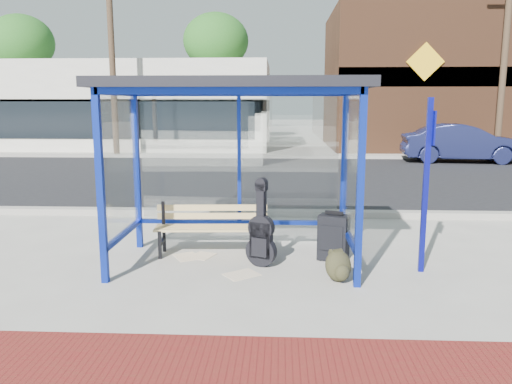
# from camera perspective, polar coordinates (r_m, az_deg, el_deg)

# --- Properties ---
(ground) EXTENTS (120.00, 120.00, 0.00)m
(ground) POSITION_cam_1_polar(r_m,az_deg,el_deg) (6.74, -2.38, -8.24)
(ground) COLOR #B2ADA0
(ground) RESTS_ON ground
(brick_paver_strip) EXTENTS (60.00, 1.00, 0.01)m
(brick_paver_strip) POSITION_cam_1_polar(r_m,az_deg,el_deg) (4.37, -5.60, -18.94)
(brick_paver_strip) COLOR maroon
(brick_paver_strip) RESTS_ON ground
(curb_near) EXTENTS (60.00, 0.25, 0.12)m
(curb_near) POSITION_cam_1_polar(r_m,az_deg,el_deg) (9.52, -0.83, -2.41)
(curb_near) COLOR gray
(curb_near) RESTS_ON ground
(street_asphalt) EXTENTS (60.00, 10.00, 0.00)m
(street_asphalt) POSITION_cam_1_polar(r_m,az_deg,el_deg) (14.54, 0.43, 1.72)
(street_asphalt) COLOR black
(street_asphalt) RESTS_ON ground
(curb_far) EXTENTS (60.00, 0.25, 0.12)m
(curb_far) POSITION_cam_1_polar(r_m,az_deg,el_deg) (19.59, 1.04, 4.06)
(curb_far) COLOR gray
(curb_far) RESTS_ON ground
(far_sidewalk) EXTENTS (60.00, 4.00, 0.01)m
(far_sidewalk) POSITION_cam_1_polar(r_m,az_deg,el_deg) (21.49, 1.19, 4.45)
(far_sidewalk) COLOR #B2ADA0
(far_sidewalk) RESTS_ON ground
(bus_shelter) EXTENTS (3.30, 1.80, 2.42)m
(bus_shelter) POSITION_cam_1_polar(r_m,az_deg,el_deg) (6.47, -2.46, 9.64)
(bus_shelter) COLOR #0E259D
(bus_shelter) RESTS_ON ground
(storefront_white) EXTENTS (18.00, 6.04, 4.00)m
(storefront_white) POSITION_cam_1_polar(r_m,az_deg,el_deg) (26.18, -18.97, 9.30)
(storefront_white) COLOR silver
(storefront_white) RESTS_ON ground
(storefront_brown) EXTENTS (10.00, 7.08, 6.40)m
(storefront_brown) POSITION_cam_1_polar(r_m,az_deg,el_deg) (25.97, 19.79, 11.90)
(storefront_brown) COLOR #59331E
(storefront_brown) RESTS_ON ground
(tree_left) EXTENTS (3.60, 3.60, 7.03)m
(tree_left) POSITION_cam_1_polar(r_m,az_deg,el_deg) (32.08, -25.23, 15.13)
(tree_left) COLOR #4C3826
(tree_left) RESTS_ON ground
(tree_mid) EXTENTS (3.60, 3.60, 7.03)m
(tree_mid) POSITION_cam_1_polar(r_m,az_deg,el_deg) (28.79, -4.60, 16.72)
(tree_mid) COLOR #4C3826
(tree_mid) RESTS_ON ground
(tree_right) EXTENTS (3.60, 3.60, 7.03)m
(tree_right) POSITION_cam_1_polar(r_m,az_deg,el_deg) (30.95, 26.38, 15.27)
(tree_right) COLOR #4C3826
(tree_right) RESTS_ON ground
(utility_pole_west) EXTENTS (1.60, 0.24, 8.00)m
(utility_pole_west) POSITION_cam_1_polar(r_m,az_deg,el_deg) (20.94, -16.16, 15.16)
(utility_pole_west) COLOR #4C3826
(utility_pole_west) RESTS_ON ground
(utility_pole_east) EXTENTS (1.60, 0.24, 8.00)m
(utility_pole_east) POSITION_cam_1_polar(r_m,az_deg,el_deg) (21.58, 26.59, 14.35)
(utility_pole_east) COLOR #4C3826
(utility_pole_east) RESTS_ON ground
(bench) EXTENTS (1.59, 0.47, 0.74)m
(bench) POSITION_cam_1_polar(r_m,az_deg,el_deg) (7.10, -5.08, -3.79)
(bench) COLOR black
(bench) RESTS_ON ground
(guitar_bag) EXTENTS (0.42, 0.26, 1.11)m
(guitar_bag) POSITION_cam_1_polar(r_m,az_deg,el_deg) (6.56, 0.60, -5.07)
(guitar_bag) COLOR black
(guitar_bag) RESTS_ON ground
(suitcase) EXTENTS (0.46, 0.37, 0.69)m
(suitcase) POSITION_cam_1_polar(r_m,az_deg,el_deg) (6.90, 8.84, -5.18)
(suitcase) COLOR black
(suitcase) RESTS_ON ground
(backpack) EXTENTS (0.38, 0.36, 0.39)m
(backpack) POSITION_cam_1_polar(r_m,az_deg,el_deg) (6.15, 9.45, -8.41)
(backpack) COLOR #2A2917
(backpack) RESTS_ON ground
(sign_post) EXTENTS (0.10, 0.27, 2.19)m
(sign_post) POSITION_cam_1_polar(r_m,az_deg,el_deg) (6.53, 18.94, 1.74)
(sign_post) COLOR #0C0F84
(sign_post) RESTS_ON ground
(newspaper_a) EXTENTS (0.46, 0.49, 0.01)m
(newspaper_a) POSITION_cam_1_polar(r_m,az_deg,el_deg) (7.11, -7.89, -7.34)
(newspaper_a) COLOR white
(newspaper_a) RESTS_ON ground
(newspaper_b) EXTENTS (0.52, 0.50, 0.01)m
(newspaper_b) POSITION_cam_1_polar(r_m,az_deg,el_deg) (6.34, -1.64, -9.42)
(newspaper_b) COLOR white
(newspaper_b) RESTS_ON ground
(newspaper_c) EXTENTS (0.40, 0.44, 0.01)m
(newspaper_c) POSITION_cam_1_polar(r_m,az_deg,el_deg) (7.12, -6.15, -7.26)
(newspaper_c) COLOR white
(newspaper_c) RESTS_ON ground
(parked_car) EXTENTS (4.32, 1.85, 1.39)m
(parked_car) POSITION_cam_1_polar(r_m,az_deg,el_deg) (19.67, 22.50, 5.17)
(parked_car) COLOR #181D44
(parked_car) RESTS_ON ground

